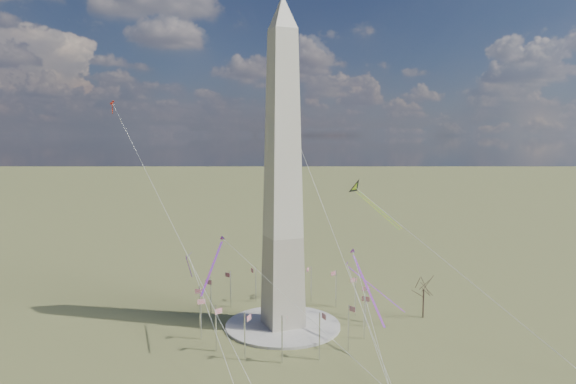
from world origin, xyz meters
name	(u,v)px	position (x,y,z in m)	size (l,w,h in m)	color
ground	(283,327)	(0.00, 0.00, 0.00)	(2000.00, 2000.00, 0.00)	brown
plaza	(283,325)	(0.00, 0.00, 0.40)	(36.00, 36.00, 0.80)	#BCB4AC
washington_monument	(283,174)	(0.00, 0.00, 47.95)	(15.56, 15.56, 100.00)	#B2A395
flagpole_ring	(283,304)	(0.00, 0.00, 7.27)	(54.40, 54.40, 13.00)	silver
tree_near	(424,287)	(45.70, -10.26, 10.23)	(8.20, 8.20, 14.35)	#4C362E
kite_delta_black	(358,190)	(33.24, 11.85, 40.69)	(14.04, 19.17, 16.27)	black
kite_diamond_purple	(189,259)	(-27.35, 8.92, 22.36)	(2.27, 2.77, 8.09)	#401C80
kite_streamer_left	(362,275)	(18.28, -17.11, 18.92)	(4.87, 24.13, 16.62)	#DE2343
kite_streamer_mid	(215,259)	(-22.17, -2.99, 24.57)	(11.42, 16.34, 12.95)	#DE2343
kite_streamer_right	(367,281)	(27.36, -4.79, 12.95)	(13.39, 16.96, 14.02)	#DE2343
kite_small_red	(112,104)	(-46.17, 34.15, 69.95)	(1.50, 1.58, 4.44)	red
kite_small_white	(273,76)	(15.23, 48.28, 83.18)	(1.43, 2.23, 4.90)	silver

